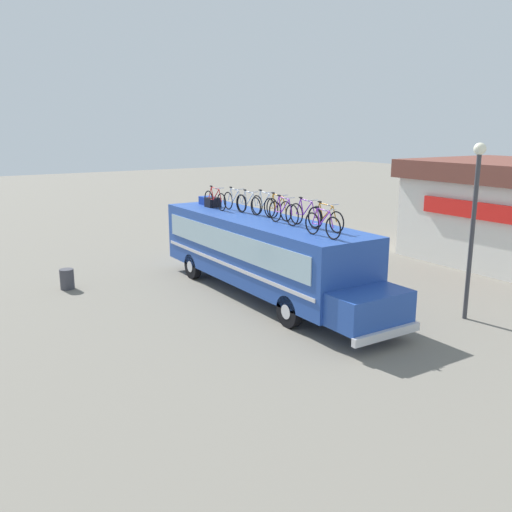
# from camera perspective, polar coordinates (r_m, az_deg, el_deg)

# --- Properties ---
(ground_plane) EXTENTS (120.00, 120.00, 0.00)m
(ground_plane) POSITION_cam_1_polar(r_m,az_deg,el_deg) (20.47, 0.33, -3.87)
(ground_plane) COLOR slate
(bus) EXTENTS (11.65, 2.66, 2.83)m
(bus) POSITION_cam_1_polar(r_m,az_deg,el_deg) (19.83, 0.75, 0.49)
(bus) COLOR #23479E
(bus) RESTS_ON ground
(luggage_bag_1) EXTENTS (0.59, 0.52, 0.34)m
(luggage_bag_1) POSITION_cam_1_polar(r_m,az_deg,el_deg) (23.41, -5.10, 5.77)
(luggage_bag_1) COLOR #193899
(luggage_bag_1) RESTS_ON bus
(luggage_bag_2) EXTENTS (0.52, 0.53, 0.39)m
(luggage_bag_2) POSITION_cam_1_polar(r_m,az_deg,el_deg) (22.64, -4.52, 5.60)
(luggage_bag_2) COLOR black
(luggage_bag_2) RESTS_ON bus
(rooftop_bicycle_1) EXTENTS (1.77, 0.44, 0.93)m
(rooftop_bicycle_1) POSITION_cam_1_polar(r_m,az_deg,el_deg) (21.95, -4.30, 5.87)
(rooftop_bicycle_1) COLOR black
(rooftop_bicycle_1) RESTS_ON bus
(rooftop_bicycle_2) EXTENTS (1.69, 0.44, 0.93)m
(rooftop_bicycle_2) POSITION_cam_1_polar(r_m,az_deg,el_deg) (21.46, -2.26, 5.73)
(rooftop_bicycle_2) COLOR black
(rooftop_bicycle_2) RESTS_ON bus
(rooftop_bicycle_3) EXTENTS (1.66, 0.44, 0.90)m
(rooftop_bicycle_3) POSITION_cam_1_polar(r_m,az_deg,el_deg) (20.75, -0.77, 5.46)
(rooftop_bicycle_3) COLOR black
(rooftop_bicycle_3) RESTS_ON bus
(rooftop_bicycle_4) EXTENTS (1.74, 0.44, 0.97)m
(rooftop_bicycle_4) POSITION_cam_1_polar(r_m,az_deg,el_deg) (20.11, 0.88, 5.27)
(rooftop_bicycle_4) COLOR black
(rooftop_bicycle_4) RESTS_ON bus
(rooftop_bicycle_5) EXTENTS (1.72, 0.44, 0.94)m
(rooftop_bicycle_5) POSITION_cam_1_polar(r_m,az_deg,el_deg) (19.44, 2.25, 4.97)
(rooftop_bicycle_5) COLOR black
(rooftop_bicycle_5) RESTS_ON bus
(rooftop_bicycle_6) EXTENTS (1.71, 0.44, 0.97)m
(rooftop_bicycle_6) POSITION_cam_1_polar(r_m,az_deg,el_deg) (18.53, 2.86, 4.58)
(rooftop_bicycle_6) COLOR black
(rooftop_bicycle_6) RESTS_ON bus
(rooftop_bicycle_7) EXTENTS (1.73, 0.44, 0.96)m
(rooftop_bicycle_7) POSITION_cam_1_polar(r_m,az_deg,el_deg) (18.06, 5.17, 4.30)
(rooftop_bicycle_7) COLOR black
(rooftop_bicycle_7) RESTS_ON bus
(rooftop_bicycle_8) EXTENTS (1.77, 0.44, 0.91)m
(rooftop_bicycle_8) POSITION_cam_1_polar(r_m,az_deg,el_deg) (17.46, 7.21, 3.89)
(rooftop_bicycle_8) COLOR black
(rooftop_bicycle_8) RESTS_ON bus
(rooftop_bicycle_9) EXTENTS (1.65, 0.44, 0.90)m
(rooftop_bicycle_9) POSITION_cam_1_polar(r_m,az_deg,el_deg) (16.38, 6.92, 3.28)
(rooftop_bicycle_9) COLOR black
(rooftop_bicycle_9) RESTS_ON bus
(trash_bin) EXTENTS (0.52, 0.52, 0.78)m
(trash_bin) POSITION_cam_1_polar(r_m,az_deg,el_deg) (22.09, -19.06, -2.28)
(trash_bin) COLOR #3F3F47
(trash_bin) RESTS_ON ground
(street_lamp) EXTENTS (0.37, 0.37, 5.57)m
(street_lamp) POSITION_cam_1_polar(r_m,az_deg,el_deg) (18.25, 21.76, 4.52)
(street_lamp) COLOR #38383D
(street_lamp) RESTS_ON ground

